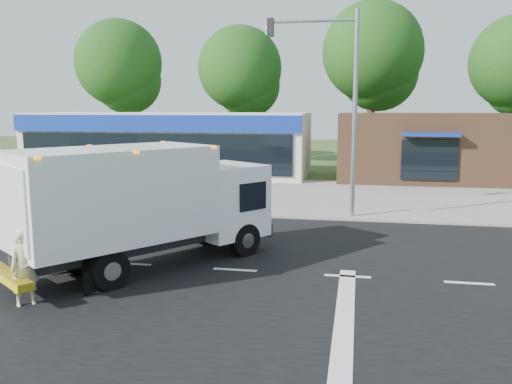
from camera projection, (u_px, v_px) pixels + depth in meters
ground at (235, 270)px, 14.62m from camera, size 120.00×120.00×0.00m
road_asphalt at (235, 270)px, 14.62m from camera, size 60.00×14.00×0.02m
sidewalk at (279, 211)px, 22.57m from camera, size 60.00×2.40×0.12m
parking_apron at (295, 191)px, 28.20m from camera, size 60.00×9.00×0.02m
lane_markings at (277, 289)px, 13.05m from camera, size 55.20×7.00×0.01m
ems_box_truck at (142, 199)px, 14.55m from camera, size 6.37×7.45×3.35m
emergency_worker at (24, 267)px, 11.93m from camera, size 0.72×0.72×1.79m
retail_strip_mall at (169, 143)px, 35.30m from camera, size 18.00×6.20×4.00m
brown_storefront at (423, 147)px, 32.41m from camera, size 10.00×6.70×4.00m
traffic_signal_pole at (338, 92)px, 20.79m from camera, size 3.51×0.25×8.00m
background_trees at (307, 67)px, 40.96m from camera, size 36.77×7.39×12.10m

